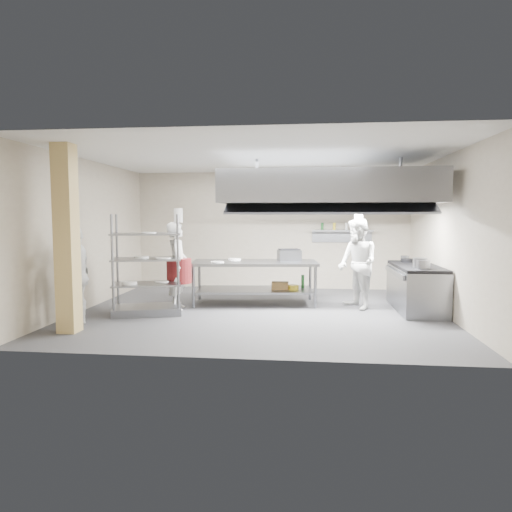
# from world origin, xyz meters

# --- Properties ---
(floor) EXTENTS (7.00, 7.00, 0.00)m
(floor) POSITION_xyz_m (0.00, 0.00, 0.00)
(floor) COLOR #28282A
(floor) RESTS_ON ground
(ceiling) EXTENTS (7.00, 7.00, 0.00)m
(ceiling) POSITION_xyz_m (0.00, 0.00, 3.00)
(ceiling) COLOR silver
(ceiling) RESTS_ON wall_back
(wall_back) EXTENTS (7.00, 0.00, 7.00)m
(wall_back) POSITION_xyz_m (0.00, 3.00, 1.50)
(wall_back) COLOR tan
(wall_back) RESTS_ON ground
(wall_left) EXTENTS (0.00, 6.00, 6.00)m
(wall_left) POSITION_xyz_m (-3.50, 0.00, 1.50)
(wall_left) COLOR tan
(wall_left) RESTS_ON ground
(wall_right) EXTENTS (0.00, 6.00, 6.00)m
(wall_right) POSITION_xyz_m (3.50, 0.00, 1.50)
(wall_right) COLOR tan
(wall_right) RESTS_ON ground
(column) EXTENTS (0.30, 0.30, 3.00)m
(column) POSITION_xyz_m (-2.90, -1.90, 1.50)
(column) COLOR #D8B86E
(column) RESTS_ON floor
(exhaust_hood) EXTENTS (4.00, 2.50, 0.60)m
(exhaust_hood) POSITION_xyz_m (1.30, 0.40, 2.40)
(exhaust_hood) COLOR gray
(exhaust_hood) RESTS_ON ceiling
(hood_strip_a) EXTENTS (1.60, 0.12, 0.04)m
(hood_strip_a) POSITION_xyz_m (0.40, 0.40, 2.08)
(hood_strip_a) COLOR white
(hood_strip_a) RESTS_ON exhaust_hood
(hood_strip_b) EXTENTS (1.60, 0.12, 0.04)m
(hood_strip_b) POSITION_xyz_m (2.20, 0.40, 2.08)
(hood_strip_b) COLOR white
(hood_strip_b) RESTS_ON exhaust_hood
(wall_shelf) EXTENTS (1.50, 0.28, 0.04)m
(wall_shelf) POSITION_xyz_m (1.80, 2.84, 1.50)
(wall_shelf) COLOR gray
(wall_shelf) RESTS_ON wall_back
(island) EXTENTS (2.73, 1.36, 0.91)m
(island) POSITION_xyz_m (-0.19, 0.79, 0.46)
(island) COLOR gray
(island) RESTS_ON floor
(island_worktop) EXTENTS (2.73, 1.36, 0.06)m
(island_worktop) POSITION_xyz_m (-0.19, 0.79, 0.88)
(island_worktop) COLOR gray
(island_worktop) RESTS_ON island
(island_undershelf) EXTENTS (2.51, 1.23, 0.04)m
(island_undershelf) POSITION_xyz_m (-0.19, 0.79, 0.30)
(island_undershelf) COLOR gray
(island_undershelf) RESTS_ON island
(pass_rack) EXTENTS (1.42, 1.05, 1.90)m
(pass_rack) POSITION_xyz_m (-2.11, -0.45, 0.95)
(pass_rack) COLOR slate
(pass_rack) RESTS_ON floor
(cooking_range) EXTENTS (0.80, 2.00, 0.84)m
(cooking_range) POSITION_xyz_m (3.08, 0.50, 0.42)
(cooking_range) COLOR gray
(cooking_range) RESTS_ON floor
(range_top) EXTENTS (0.78, 1.96, 0.06)m
(range_top) POSITION_xyz_m (3.08, 0.50, 0.87)
(range_top) COLOR black
(range_top) RESTS_ON cooking_range
(chef_head) EXTENTS (0.51, 0.70, 1.75)m
(chef_head) POSITION_xyz_m (-1.66, 0.04, 0.88)
(chef_head) COLOR white
(chef_head) RESTS_ON floor
(chef_line) EXTENTS (1.00, 1.10, 1.83)m
(chef_line) POSITION_xyz_m (1.93, 0.49, 0.91)
(chef_line) COLOR silver
(chef_line) RESTS_ON floor
(chef_plating) EXTENTS (0.57, 1.06, 1.71)m
(chef_plating) POSITION_xyz_m (-3.00, -1.44, 0.86)
(chef_plating) COLOR silver
(chef_plating) RESTS_ON floor
(griddle) EXTENTS (0.55, 0.48, 0.23)m
(griddle) POSITION_xyz_m (0.53, 1.03, 1.03)
(griddle) COLOR slate
(griddle) RESTS_ON island_worktop
(wicker_basket) EXTENTS (0.35, 0.24, 0.15)m
(wicker_basket) POSITION_xyz_m (0.35, 0.81, 0.40)
(wicker_basket) COLOR brown
(wicker_basket) RESTS_ON island_undershelf
(stockpot) EXTENTS (0.27, 0.27, 0.19)m
(stockpot) POSITION_xyz_m (3.02, -0.01, 0.99)
(stockpot) COLOR gray
(stockpot) RESTS_ON range_top
(plate_stack) EXTENTS (0.28, 0.28, 0.05)m
(plate_stack) POSITION_xyz_m (-2.11, -0.45, 0.61)
(plate_stack) COLOR white
(plate_stack) RESTS_ON pass_rack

